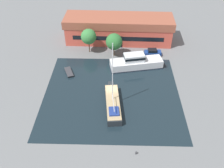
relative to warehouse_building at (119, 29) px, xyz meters
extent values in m
plane|color=slate|center=(-1.28, -23.46, -3.53)|extent=(440.00, 440.00, 0.00)
cube|color=black|center=(-1.28, -23.46, -3.53)|extent=(28.66, 27.01, 0.01)
cube|color=#C64C3D|center=(0.00, 0.00, -1.12)|extent=(29.00, 9.02, 4.84)
cube|color=brown|center=(0.00, 0.00, 2.38)|extent=(29.87, 9.29, 2.15)
cube|color=black|center=(-0.12, -4.12, -1.84)|extent=(2.40, 0.13, 3.39)
cube|color=black|center=(-0.12, -4.12, -0.87)|extent=(24.45, 0.73, 1.21)
cylinder|color=brown|center=(-1.10, -8.31, -2.28)|extent=(0.27, 0.27, 2.51)
sphere|color=#2D6B33|center=(-1.10, -8.31, 0.55)|extent=(4.21, 4.21, 4.21)
cylinder|color=brown|center=(-7.66, -6.63, -2.01)|extent=(0.26, 0.26, 3.05)
sphere|color=#387A3D|center=(-7.66, -6.63, 1.01)|extent=(3.97, 3.97, 3.97)
cube|color=navy|center=(8.99, -7.80, -2.85)|extent=(4.36, 2.03, 0.81)
cube|color=black|center=(8.82, -7.80, -2.14)|extent=(2.29, 1.73, 0.62)
cube|color=black|center=(9.94, -7.77, -2.17)|extent=(0.09, 1.51, 0.50)
cylinder|color=black|center=(10.29, -6.91, -3.23)|extent=(0.61, 0.22, 0.60)
cylinder|color=black|center=(10.35, -8.60, -3.23)|extent=(0.61, 0.22, 0.60)
cylinder|color=black|center=(7.63, -7.00, -3.23)|extent=(0.61, 0.22, 0.60)
cylinder|color=black|center=(7.69, -8.69, -3.23)|extent=(0.61, 0.22, 0.60)
cube|color=#23282D|center=(-0.96, -27.46, -2.84)|extent=(3.70, 10.87, 1.38)
cube|color=#23282D|center=(-1.51, -21.55, -2.84)|extent=(1.33, 1.31, 1.38)
cube|color=tan|center=(-0.96, -27.46, -2.10)|extent=(3.55, 10.43, 0.08)
cylinder|color=silver|center=(-1.03, -26.66, 4.26)|extent=(0.16, 0.16, 12.65)
cylinder|color=silver|center=(-0.81, -29.05, -0.96)|extent=(0.57, 4.79, 0.12)
cube|color=navy|center=(-0.69, -30.38, -1.91)|extent=(2.11, 2.51, 0.30)
cube|color=silver|center=(4.40, -13.43, -2.54)|extent=(12.99, 5.93, 1.97)
cube|color=black|center=(4.40, -13.43, -3.39)|extent=(13.13, 6.03, 0.18)
cube|color=silver|center=(3.79, -13.55, -0.68)|extent=(5.17, 3.44, 1.74)
cube|color=black|center=(3.79, -13.55, -0.51)|extent=(5.28, 3.53, 0.56)
cube|color=#23282D|center=(-11.61, -16.36, -3.32)|extent=(2.69, 4.05, 0.42)
cube|color=#333338|center=(-11.61, -16.36, -3.07)|extent=(2.82, 4.22, 0.08)
cylinder|color=#47474C|center=(3.14, -38.62, -3.31)|extent=(0.28, 0.28, 0.45)
sphere|color=#47474C|center=(3.14, -38.62, -3.00)|extent=(0.31, 0.31, 0.31)
camera|label=1|loc=(-0.19, -63.70, 31.61)|focal=40.00mm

